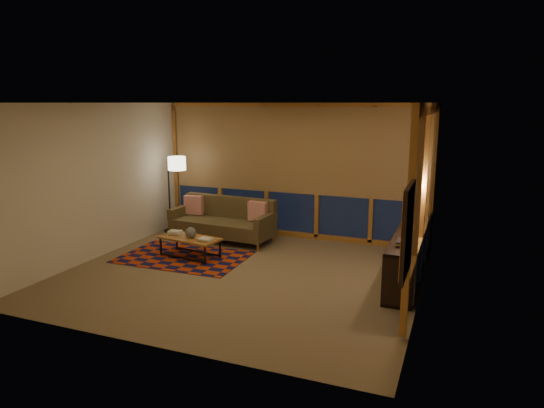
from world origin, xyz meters
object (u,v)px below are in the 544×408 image
at_px(sofa, 222,220).
at_px(bookshelf, 409,252).
at_px(floor_lamp, 169,193).
at_px(coffee_table, 190,247).

bearing_deg(sofa, bookshelf, -5.90).
height_order(sofa, floor_lamp, floor_lamp).
distance_m(coffee_table, floor_lamp, 2.04).
bearing_deg(coffee_table, bookshelf, 17.16).
bearing_deg(coffee_table, sofa, 97.01).
bearing_deg(sofa, coffee_table, -88.10).
relative_size(coffee_table, floor_lamp, 0.67).
distance_m(sofa, floor_lamp, 1.45).
height_order(coffee_table, bookshelf, bookshelf).
height_order(floor_lamp, bookshelf, floor_lamp).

